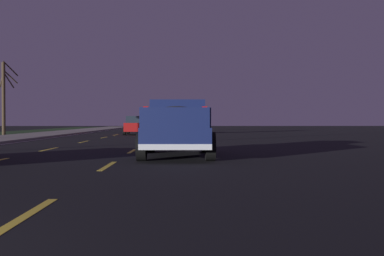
# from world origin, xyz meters

# --- Properties ---
(ground) EXTENTS (144.00, 144.00, 0.00)m
(ground) POSITION_xyz_m (27.00, 0.00, 0.00)
(ground) COLOR black
(sidewalk_shoulder) EXTENTS (108.00, 4.00, 0.12)m
(sidewalk_shoulder) POSITION_xyz_m (27.00, 7.45, 0.06)
(sidewalk_shoulder) COLOR gray
(sidewalk_shoulder) RESTS_ON ground
(lane_markings) EXTENTS (108.00, 7.04, 0.01)m
(lane_markings) POSITION_xyz_m (29.93, 3.09, 0.00)
(lane_markings) COLOR yellow
(lane_markings) RESTS_ON ground
(pickup_truck) EXTENTS (5.44, 2.32, 1.87)m
(pickup_truck) POSITION_xyz_m (12.58, -3.50, 0.98)
(pickup_truck) COLOR #141E4C
(pickup_truck) RESTS_ON ground
(sedan_red) EXTENTS (4.43, 2.07, 1.54)m
(sedan_red) POSITION_xyz_m (36.25, 0.13, 0.78)
(sedan_red) COLOR maroon
(sedan_red) RESTS_ON ground
(bare_tree_far) EXTENTS (1.36, 1.41, 5.99)m
(bare_tree_far) POSITION_xyz_m (34.82, 10.62, 3.14)
(bare_tree_far) COLOR #423323
(bare_tree_far) RESTS_ON ground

